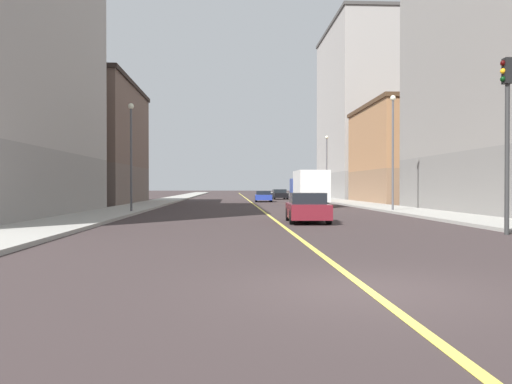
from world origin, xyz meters
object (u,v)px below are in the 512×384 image
(building_left_mid, at_px, (411,154))
(traffic_light_left_near, at_px, (507,121))
(box_truck, at_px, (309,188))
(street_lamp_right_near, at_px, (131,145))
(street_lamp_left_far, at_px, (327,161))
(car_blue, at_px, (263,196))
(street_lamp_left_near, at_px, (393,141))
(car_maroon, at_px, (307,208))
(building_left_far, at_px, (363,113))
(car_black, at_px, (279,194))
(building_right_midblock, at_px, (85,144))

(building_left_mid, distance_m, traffic_light_left_near, 35.74)
(building_left_mid, xyz_separation_m, box_truck, (-11.76, -8.79, -3.40))
(street_lamp_right_near, relative_size, street_lamp_left_far, 0.94)
(car_blue, bearing_deg, traffic_light_left_near, -81.37)
(building_left_mid, relative_size, street_lamp_left_near, 1.98)
(car_maroon, bearing_deg, street_lamp_right_near, 138.19)
(traffic_light_left_near, relative_size, car_maroon, 1.49)
(building_left_far, distance_m, car_black, 16.69)
(traffic_light_left_near, distance_m, street_lamp_left_far, 39.72)
(building_left_mid, bearing_deg, car_maroon, -117.73)
(car_black, bearing_deg, building_right_midblock, -139.20)
(building_left_far, height_order, street_lamp_right_near, building_left_far)
(building_right_midblock, distance_m, street_lamp_left_near, 29.99)
(building_left_far, distance_m, traffic_light_left_near, 55.27)
(building_right_midblock, distance_m, car_black, 27.47)
(street_lamp_left_far, bearing_deg, car_maroon, -102.08)
(street_lamp_right_near, bearing_deg, street_lamp_left_near, 2.57)
(street_lamp_right_near, xyz_separation_m, street_lamp_left_far, (16.95, 24.36, 0.21))
(building_left_mid, xyz_separation_m, building_left_far, (0.00, 19.36, 6.88))
(building_left_mid, xyz_separation_m, traffic_light_left_near, (-8.70, -34.65, -1.00))
(building_left_mid, bearing_deg, building_right_midblock, -177.38)
(traffic_light_left_near, distance_m, street_lamp_left_near, 16.14)
(building_left_mid, height_order, building_right_midblock, building_right_midblock)
(traffic_light_left_near, xyz_separation_m, street_lamp_left_far, (1.02, 39.70, 0.49))
(car_blue, bearing_deg, building_left_far, 44.09)
(street_lamp_left_near, xyz_separation_m, street_lamp_left_far, (0.00, 23.60, -0.20))
(street_lamp_right_near, distance_m, car_black, 37.86)
(car_maroon, bearing_deg, traffic_light_left_near, -47.01)
(traffic_light_left_near, relative_size, car_black, 1.37)
(car_blue, xyz_separation_m, box_truck, (2.97, -13.88, 1.01))
(building_right_midblock, bearing_deg, car_black, 40.80)
(car_black, relative_size, box_truck, 0.62)
(car_black, distance_m, car_blue, 11.42)
(building_right_midblock, bearing_deg, street_lamp_right_near, -66.69)
(street_lamp_right_near, height_order, box_truck, street_lamp_right_near)
(street_lamp_left_far, xyz_separation_m, car_maroon, (-7.10, -33.18, -3.82))
(street_lamp_left_near, height_order, car_black, street_lamp_left_near)
(box_truck, bearing_deg, car_blue, 102.08)
(car_black, relative_size, car_blue, 1.00)
(building_left_mid, relative_size, building_right_midblock, 0.85)
(traffic_light_left_near, height_order, box_truck, traffic_light_left_near)
(traffic_light_left_near, distance_m, box_truck, 26.15)
(street_lamp_left_near, height_order, street_lamp_left_far, street_lamp_left_near)
(street_lamp_left_near, distance_m, car_blue, 25.01)
(street_lamp_left_near, height_order, street_lamp_right_near, street_lamp_left_near)
(building_right_midblock, distance_m, street_lamp_left_far, 25.52)
(car_maroon, bearing_deg, street_lamp_left_far, 77.92)
(box_truck, bearing_deg, building_left_far, 67.32)
(building_right_midblock, bearing_deg, street_lamp_left_near, -34.72)
(traffic_light_left_near, bearing_deg, car_blue, 98.63)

